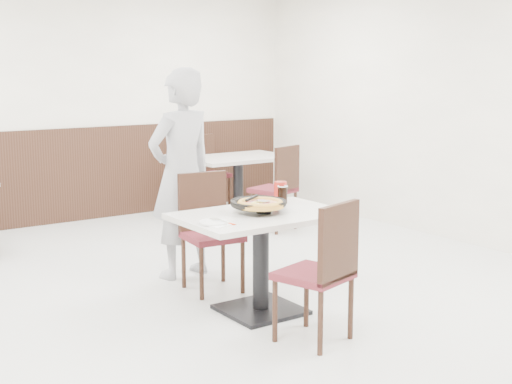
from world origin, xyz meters
TOP-DOWN VIEW (x-y plane):
  - floor at (0.00, 0.00)m, footprint 7.00×7.00m
  - wall_back at (0.00, 3.50)m, footprint 6.00×0.04m
  - wall_right at (3.00, 0.00)m, footprint 0.04×7.00m
  - wainscot_back at (0.00, 3.48)m, footprint 5.90×0.03m
  - main_table at (0.03, -0.37)m, footprint 1.28×0.92m
  - chair_near at (-0.00, -1.03)m, footprint 0.52×0.52m
  - chair_far at (0.01, 0.27)m, footprint 0.46×0.46m
  - trivet at (0.05, -0.38)m, footprint 0.12×0.12m
  - pizza_pan at (0.03, -0.34)m, footprint 0.38×0.38m
  - pizza at (0.02, -0.38)m, footprint 0.38×0.38m
  - pizza_server at (0.04, -0.40)m, footprint 0.09×0.11m
  - napkin at (-0.43, -0.53)m, footprint 0.19×0.19m
  - side_plate at (-0.44, -0.48)m, footprint 0.21×0.21m
  - fork at (-0.38, -0.51)m, footprint 0.03×0.16m
  - cola_glass at (0.39, -0.16)m, footprint 0.08×0.08m
  - red_cup at (0.41, -0.10)m, footprint 0.11×0.11m
  - diner_person at (0.01, 0.78)m, footprint 0.72×0.53m
  - bg_table_right at (1.73, 2.51)m, footprint 1.30×0.95m
  - bg_chair_right_near at (1.72, 1.79)m, footprint 0.53×0.53m
  - bg_chair_right_far at (1.71, 3.14)m, footprint 0.46×0.46m

SIDE VIEW (x-z plane):
  - floor at x=0.00m, z-range 0.00..0.00m
  - main_table at x=0.03m, z-range 0.00..0.75m
  - bg_table_right at x=1.73m, z-range 0.00..0.75m
  - chair_near at x=0.00m, z-range 0.00..0.95m
  - chair_far at x=0.01m, z-range 0.00..0.95m
  - bg_chair_right_near at x=1.72m, z-range 0.00..0.95m
  - bg_chair_right_far at x=1.71m, z-range 0.00..0.95m
  - wainscot_back at x=0.00m, z-range 0.00..1.10m
  - napkin at x=-0.43m, z-range 0.75..0.75m
  - side_plate at x=-0.44m, z-range 0.75..0.77m
  - trivet at x=0.05m, z-range 0.75..0.79m
  - fork at x=-0.38m, z-range 0.77..0.77m
  - pizza_pan at x=0.03m, z-range 0.79..0.80m
  - pizza at x=0.02m, z-range 0.80..0.82m
  - cola_glass at x=0.39m, z-range 0.75..0.88m
  - red_cup at x=0.41m, z-range 0.75..0.91m
  - pizza_server at x=0.04m, z-range 0.84..0.84m
  - diner_person at x=0.01m, z-range 0.00..1.79m
  - wall_back at x=0.00m, z-range 0.00..2.80m
  - wall_right at x=3.00m, z-range 0.00..2.80m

